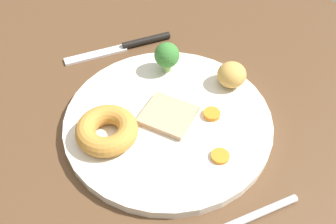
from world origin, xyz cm
name	(u,v)px	position (x,y,z in cm)	size (l,w,h in cm)	color
dining_table	(168,109)	(0.00, 0.00, 1.80)	(120.00, 84.00, 3.60)	brown
dinner_plate	(168,120)	(-3.95, 1.90, 4.30)	(28.47, 28.47, 1.40)	silver
meat_slice_main	(168,115)	(-3.97, 1.91, 5.40)	(6.71, 6.17, 0.80)	tan
yorkshire_pudding	(107,130)	(-3.66, 10.44, 6.31)	(8.06, 8.06, 2.62)	#C68938
roast_potato_left	(232,75)	(-1.99, -9.34, 6.79)	(4.23, 4.32, 3.58)	tan
carrot_coin_front	(212,114)	(-6.33, -3.60, 5.33)	(2.33, 2.33, 0.65)	orange
carrot_coin_back	(220,156)	(-12.80, -1.01, 5.24)	(2.32, 2.32, 0.49)	orange
broccoli_floret	(167,56)	(4.95, -2.20, 7.78)	(3.82, 3.82, 4.79)	#8CB766
fork	(235,224)	(-20.66, 1.72, 3.99)	(2.20, 15.30, 0.90)	silver
knife	(128,46)	(14.46, 0.60, 4.05)	(2.59, 18.55, 1.20)	black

